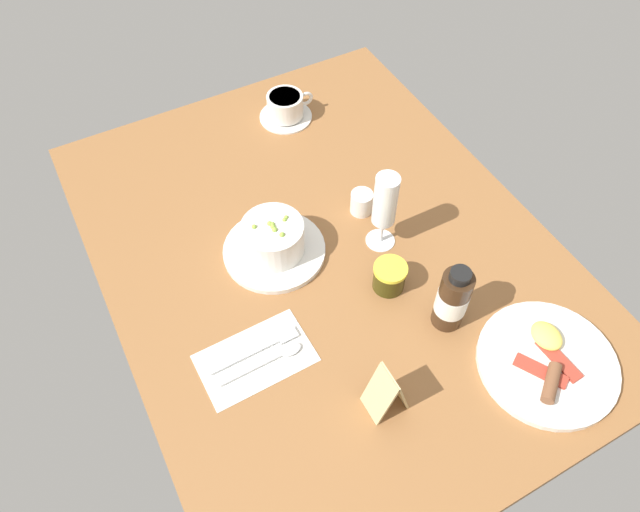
{
  "coord_description": "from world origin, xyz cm",
  "views": [
    {
      "loc": [
        61.35,
        -34.45,
        92.25
      ],
      "look_at": [
        3.69,
        -3.44,
        4.49
      ],
      "focal_mm": 32.93,
      "sensor_mm": 36.0,
      "label": 1
    }
  ],
  "objects_px": {
    "porridge_bowl": "(273,240)",
    "cutlery_setting": "(258,357)",
    "creamer_jug": "(362,202)",
    "menu_card": "(387,390)",
    "coffee_cup": "(286,107)",
    "jam_jar": "(389,277)",
    "wine_glass": "(385,204)",
    "sauce_bottle_brown": "(452,299)",
    "breakfast_plate": "(547,361)"
  },
  "relations": [
    {
      "from": "porridge_bowl",
      "to": "cutlery_setting",
      "type": "xyz_separation_m",
      "value": [
        0.19,
        -0.12,
        -0.03
      ]
    },
    {
      "from": "creamer_jug",
      "to": "menu_card",
      "type": "height_order",
      "value": "menu_card"
    },
    {
      "from": "cutlery_setting",
      "to": "coffee_cup",
      "type": "bearing_deg",
      "value": 149.27
    },
    {
      "from": "jam_jar",
      "to": "menu_card",
      "type": "height_order",
      "value": "menu_card"
    },
    {
      "from": "cutlery_setting",
      "to": "wine_glass",
      "type": "distance_m",
      "value": 0.36
    },
    {
      "from": "creamer_jug",
      "to": "sauce_bottle_brown",
      "type": "distance_m",
      "value": 0.3
    },
    {
      "from": "cutlery_setting",
      "to": "breakfast_plate",
      "type": "bearing_deg",
      "value": 60.34
    },
    {
      "from": "menu_card",
      "to": "creamer_jug",
      "type": "bearing_deg",
      "value": 154.5
    },
    {
      "from": "sauce_bottle_brown",
      "to": "wine_glass",
      "type": "bearing_deg",
      "value": -177.56
    },
    {
      "from": "wine_glass",
      "to": "breakfast_plate",
      "type": "height_order",
      "value": "wine_glass"
    },
    {
      "from": "jam_jar",
      "to": "porridge_bowl",
      "type": "bearing_deg",
      "value": -138.19
    },
    {
      "from": "coffee_cup",
      "to": "creamer_jug",
      "type": "relative_size",
      "value": 2.41
    },
    {
      "from": "creamer_jug",
      "to": "breakfast_plate",
      "type": "distance_m",
      "value": 0.46
    },
    {
      "from": "porridge_bowl",
      "to": "jam_jar",
      "type": "relative_size",
      "value": 3.19
    },
    {
      "from": "jam_jar",
      "to": "breakfast_plate",
      "type": "xyz_separation_m",
      "value": [
        0.27,
        0.15,
        -0.02
      ]
    },
    {
      "from": "coffee_cup",
      "to": "sauce_bottle_brown",
      "type": "height_order",
      "value": "sauce_bottle_brown"
    },
    {
      "from": "jam_jar",
      "to": "breakfast_plate",
      "type": "height_order",
      "value": "jam_jar"
    },
    {
      "from": "cutlery_setting",
      "to": "menu_card",
      "type": "distance_m",
      "value": 0.24
    },
    {
      "from": "sauce_bottle_brown",
      "to": "menu_card",
      "type": "distance_m",
      "value": 0.2
    },
    {
      "from": "menu_card",
      "to": "breakfast_plate",
      "type": "bearing_deg",
      "value": 75.91
    },
    {
      "from": "porridge_bowl",
      "to": "breakfast_plate",
      "type": "distance_m",
      "value": 0.54
    },
    {
      "from": "breakfast_plate",
      "to": "cutlery_setting",
      "type": "bearing_deg",
      "value": -119.66
    },
    {
      "from": "coffee_cup",
      "to": "menu_card",
      "type": "distance_m",
      "value": 0.74
    },
    {
      "from": "creamer_jug",
      "to": "breakfast_plate",
      "type": "height_order",
      "value": "creamer_jug"
    },
    {
      "from": "sauce_bottle_brown",
      "to": "porridge_bowl",
      "type": "bearing_deg",
      "value": -143.96
    },
    {
      "from": "wine_glass",
      "to": "menu_card",
      "type": "bearing_deg",
      "value": -30.6
    },
    {
      "from": "porridge_bowl",
      "to": "breakfast_plate",
      "type": "xyz_separation_m",
      "value": [
        0.44,
        0.31,
        -0.03
      ]
    },
    {
      "from": "creamer_jug",
      "to": "jam_jar",
      "type": "height_order",
      "value": "jam_jar"
    },
    {
      "from": "coffee_cup",
      "to": "wine_glass",
      "type": "relative_size",
      "value": 0.75
    },
    {
      "from": "porridge_bowl",
      "to": "cutlery_setting",
      "type": "distance_m",
      "value": 0.23
    },
    {
      "from": "porridge_bowl",
      "to": "creamer_jug",
      "type": "xyz_separation_m",
      "value": [
        -0.01,
        0.21,
        -0.01
      ]
    },
    {
      "from": "cutlery_setting",
      "to": "sauce_bottle_brown",
      "type": "height_order",
      "value": "sauce_bottle_brown"
    },
    {
      "from": "porridge_bowl",
      "to": "sauce_bottle_brown",
      "type": "height_order",
      "value": "sauce_bottle_brown"
    },
    {
      "from": "coffee_cup",
      "to": "cutlery_setting",
      "type": "bearing_deg",
      "value": -30.73
    },
    {
      "from": "porridge_bowl",
      "to": "breakfast_plate",
      "type": "bearing_deg",
      "value": 34.95
    },
    {
      "from": "breakfast_plate",
      "to": "coffee_cup",
      "type": "bearing_deg",
      "value": -172.2
    },
    {
      "from": "coffee_cup",
      "to": "menu_card",
      "type": "height_order",
      "value": "menu_card"
    },
    {
      "from": "creamer_jug",
      "to": "wine_glass",
      "type": "bearing_deg",
      "value": -5.13
    },
    {
      "from": "cutlery_setting",
      "to": "porridge_bowl",
      "type": "bearing_deg",
      "value": 147.21
    },
    {
      "from": "jam_jar",
      "to": "creamer_jug",
      "type": "bearing_deg",
      "value": 164.46
    },
    {
      "from": "sauce_bottle_brown",
      "to": "menu_card",
      "type": "bearing_deg",
      "value": -65.5
    },
    {
      "from": "creamer_jug",
      "to": "menu_card",
      "type": "distance_m",
      "value": 0.42
    },
    {
      "from": "porridge_bowl",
      "to": "menu_card",
      "type": "height_order",
      "value": "menu_card"
    },
    {
      "from": "sauce_bottle_brown",
      "to": "breakfast_plate",
      "type": "xyz_separation_m",
      "value": [
        0.15,
        0.1,
        -0.06
      ]
    },
    {
      "from": "creamer_jug",
      "to": "sauce_bottle_brown",
      "type": "height_order",
      "value": "sauce_bottle_brown"
    },
    {
      "from": "breakfast_plate",
      "to": "sauce_bottle_brown",
      "type": "bearing_deg",
      "value": -147.14
    },
    {
      "from": "porridge_bowl",
      "to": "menu_card",
      "type": "bearing_deg",
      "value": 3.76
    },
    {
      "from": "sauce_bottle_brown",
      "to": "menu_card",
      "type": "relative_size",
      "value": 1.39
    },
    {
      "from": "wine_glass",
      "to": "coffee_cup",
      "type": "bearing_deg",
      "value": 179.93
    },
    {
      "from": "sauce_bottle_brown",
      "to": "breakfast_plate",
      "type": "bearing_deg",
      "value": 32.86
    }
  ]
}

